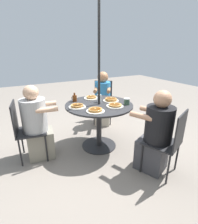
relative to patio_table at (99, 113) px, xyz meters
The scene contains 17 objects.
ground_plane 0.60m from the patio_table, ahead, with size 12.00×12.00×0.00m, color gray.
patio_table is the anchor object (origin of this frame).
umbrella_pole 0.57m from the patio_table, ahead, with size 0.04×0.04×2.33m, color black.
patio_chair_north 1.14m from the patio_table, 112.97° to the left, with size 0.54×0.54×0.91m.
diner_north 0.97m from the patio_table, 112.97° to the left, with size 0.50×0.57×1.13m.
patio_chair_east 1.14m from the patio_table, 122.53° to the right, with size 0.57×0.57×0.91m.
diner_east 0.97m from the patio_table, 122.53° to the right, with size 0.52×0.56×1.14m.
patio_chair_south 1.14m from the patio_table, ahead, with size 0.48×0.48×0.91m.
diner_south 0.97m from the patio_table, ahead, with size 0.54×0.42×1.13m.
pancake_plate_a 0.41m from the patio_table, ahead, with size 0.26×0.26×0.05m.
pancake_plate_b 0.31m from the patio_table, behind, with size 0.26×0.26×0.07m.
pancake_plate_c 0.33m from the patio_table, 124.41° to the left, with size 0.26×0.26×0.05m.
pancake_plate_d 0.38m from the patio_table, 94.52° to the right, with size 0.26×0.26×0.05m.
pancake_plate_e 0.40m from the patio_table, 53.80° to the left, with size 0.26×0.26×0.05m.
syrup_bottle 0.48m from the patio_table, 47.48° to the right, with size 0.09×0.07×0.15m.
coffee_cup 0.49m from the patio_table, 149.38° to the left, with size 0.09×0.09×0.10m.
drinking_glass_a 0.25m from the patio_table, 119.37° to the right, with size 0.07×0.07×0.12m, color silver.
Camera 1 is at (1.24, 2.34, 1.62)m, focal length 28.00 mm.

